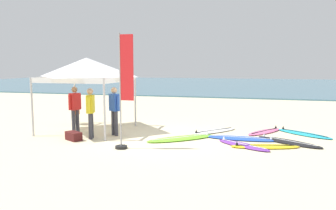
% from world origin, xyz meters
% --- Properties ---
extents(ground_plane, '(80.00, 80.00, 0.00)m').
position_xyz_m(ground_plane, '(0.00, 0.00, 0.00)').
color(ground_plane, beige).
extents(sea, '(80.00, 36.00, 0.10)m').
position_xyz_m(sea, '(0.00, 32.23, 0.05)').
color(sea, teal).
rests_on(sea, ground).
extents(canopy_tent, '(2.88, 2.88, 2.75)m').
position_xyz_m(canopy_tent, '(-2.92, 0.55, 2.39)').
color(canopy_tent, '#B7B7BC').
rests_on(canopy_tent, ground).
extents(surfboard_white, '(1.77, 1.92, 0.19)m').
position_xyz_m(surfboard_white, '(1.71, 1.58, 0.04)').
color(surfboard_white, white).
rests_on(surfboard_white, ground).
extents(surfboard_lime, '(2.33, 2.15, 0.19)m').
position_xyz_m(surfboard_lime, '(0.83, 0.08, 0.04)').
color(surfboard_lime, '#7AD12D').
rests_on(surfboard_lime, ground).
extents(surfboard_pink, '(1.46, 1.82, 0.19)m').
position_xyz_m(surfboard_pink, '(3.53, 1.97, 0.04)').
color(surfboard_pink, pink).
rests_on(surfboard_pink, ground).
extents(surfboard_black, '(2.16, 1.70, 0.19)m').
position_xyz_m(surfboard_black, '(4.24, 0.49, 0.04)').
color(surfboard_black, black).
rests_on(surfboard_black, ground).
extents(surfboard_blue, '(2.41, 0.72, 0.19)m').
position_xyz_m(surfboard_blue, '(2.75, 0.61, 0.04)').
color(surfboard_blue, blue).
rests_on(surfboard_blue, ground).
extents(surfboard_purple, '(1.85, 1.51, 0.19)m').
position_xyz_m(surfboard_purple, '(2.86, -0.35, 0.04)').
color(surfboard_purple, purple).
rests_on(surfboard_purple, ground).
extents(surfboard_yellow, '(2.15, 1.06, 0.19)m').
position_xyz_m(surfboard_yellow, '(3.50, -0.34, 0.04)').
color(surfboard_yellow, yellow).
rests_on(surfboard_yellow, ground).
extents(surfboard_cyan, '(1.99, 1.78, 0.19)m').
position_xyz_m(surfboard_cyan, '(4.87, 1.97, 0.04)').
color(surfboard_cyan, '#23B2CC').
rests_on(surfboard_cyan, ground).
extents(person_red, '(0.33, 0.52, 1.71)m').
position_xyz_m(person_red, '(-3.08, -0.07, 0.99)').
color(person_red, '#383842').
rests_on(person_red, ground).
extents(person_yellow, '(0.31, 0.53, 1.71)m').
position_xyz_m(person_yellow, '(-2.15, -0.64, 0.99)').
color(person_yellow, '#383842').
rests_on(person_yellow, ground).
extents(person_blue, '(0.48, 0.37, 1.71)m').
position_xyz_m(person_blue, '(-1.59, 0.04, 0.99)').
color(person_blue, '#383842').
rests_on(person_blue, ground).
extents(person_orange, '(0.38, 0.48, 1.20)m').
position_xyz_m(person_orange, '(-4.05, 1.63, 0.66)').
color(person_orange, black).
rests_on(person_orange, ground).
extents(banner_flag, '(0.60, 0.36, 3.40)m').
position_xyz_m(banner_flag, '(-0.52, -1.60, 1.57)').
color(banner_flag, '#99999E').
rests_on(banner_flag, ground).
extents(gear_bag_near_tent, '(0.68, 0.58, 0.28)m').
position_xyz_m(gear_bag_near_tent, '(-2.59, -1.02, 0.14)').
color(gear_bag_near_tent, '#4C1919').
rests_on(gear_bag_near_tent, ground).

